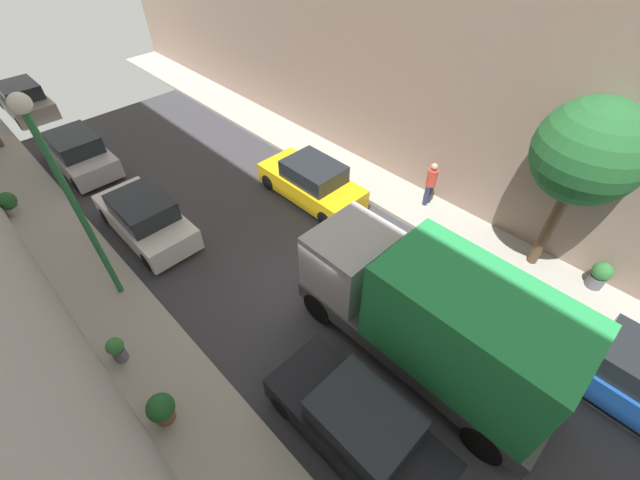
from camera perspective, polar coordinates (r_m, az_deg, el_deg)
name	(u,v)px	position (r m, az deg, el deg)	size (l,w,h in m)	color
ground	(328,286)	(12.36, 1.17, -6.58)	(32.00, 32.00, 0.00)	#38383D
sidewalk_left	(183,397)	(10.92, -18.84, -20.34)	(2.00, 44.00, 0.15)	#A8A399
sidewalk_right	(424,211)	(15.28, 14.48, 4.02)	(2.00, 44.00, 0.15)	#A8A399
parked_car_left_2	(358,425)	(9.50, 5.46, -24.67)	(1.78, 4.20, 1.57)	black
parked_car_left_3	(145,218)	(14.73, -23.56, 2.90)	(1.78, 4.20, 1.57)	white
parked_car_left_4	(78,153)	(19.51, -31.09, 10.56)	(1.78, 4.20, 1.57)	silver
parked_car_left_5	(24,100)	(25.74, -36.43, 15.68)	(1.78, 4.20, 1.57)	gray
parked_car_right_1	(634,377)	(12.33, 38.07, -15.11)	(1.78, 4.20, 1.57)	#194799
parked_car_right_2	(312,182)	(15.11, -1.17, 8.21)	(1.78, 4.20, 1.57)	gold
delivery_truck	(434,318)	(9.83, 15.83, -10.57)	(2.26, 6.60, 3.38)	#4C4C51
pedestrian	(431,183)	(15.01, 15.45, 7.86)	(0.40, 0.36, 1.72)	#2D334C
street_tree_1	(589,153)	(12.35, 33.85, 10.23)	(2.75, 2.75, 5.37)	brown
potted_plant_0	(8,203)	(18.08, -37.89, 4.20)	(0.62, 0.62, 0.87)	#B2A899
potted_plant_1	(161,409)	(10.32, -21.60, -21.38)	(0.63, 0.63, 0.86)	brown
potted_plant_2	(600,275)	(14.40, 34.95, -4.04)	(0.56, 0.56, 0.91)	slate
potted_plant_5	(117,349)	(11.60, -26.91, -13.62)	(0.43, 0.43, 0.80)	slate
lamp_post	(63,182)	(11.08, -32.71, 6.93)	(0.44, 0.44, 6.05)	#26723F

